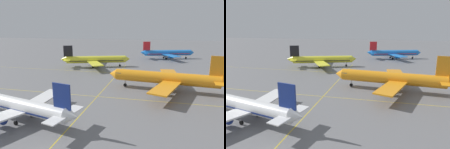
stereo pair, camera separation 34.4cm
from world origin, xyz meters
TOP-DOWN VIEW (x-y plane):
  - airliner_front_gate at (-12.81, 11.70)m, footprint 33.48×28.45m
  - airliner_second_row at (21.04, 42.60)m, footprint 40.57×34.79m
  - airliner_third_row at (-15.04, 76.52)m, footprint 36.05×30.86m
  - airliner_far_left_stand at (23.06, 113.88)m, footprint 36.01×30.77m
  - taxiway_markings at (0.00, 31.39)m, footprint 147.81×110.17m

SIDE VIEW (x-z plane):
  - taxiway_markings at x=0.00m, z-range 0.00..0.01m
  - airliner_front_gate at x=-12.81m, z-range -1.66..8.82m
  - airliner_far_left_stand at x=23.06m, z-range -1.82..9.64m
  - airliner_third_row at x=-15.04m, z-range -1.83..9.71m
  - airliner_second_row at x=21.04m, z-range -2.00..10.61m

